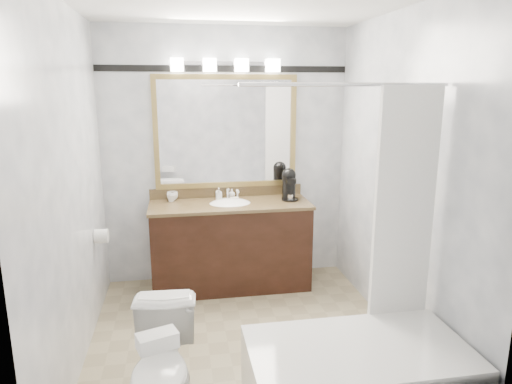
# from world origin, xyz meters

# --- Properties ---
(room) EXTENTS (2.42, 2.62, 2.52)m
(room) POSITION_xyz_m (0.00, 0.00, 1.25)
(room) COLOR gray
(room) RESTS_ON ground
(vanity) EXTENTS (1.53, 0.58, 0.97)m
(vanity) POSITION_xyz_m (0.00, 1.02, 0.44)
(vanity) COLOR black
(vanity) RESTS_ON ground
(mirror) EXTENTS (1.40, 0.04, 1.10)m
(mirror) POSITION_xyz_m (0.00, 1.28, 1.50)
(mirror) COLOR #A28749
(mirror) RESTS_ON room
(vanity_light_bar) EXTENTS (1.02, 0.14, 0.12)m
(vanity_light_bar) POSITION_xyz_m (0.00, 1.23, 2.13)
(vanity_light_bar) COLOR silver
(vanity_light_bar) RESTS_ON room
(accent_stripe) EXTENTS (2.40, 0.01, 0.06)m
(accent_stripe) POSITION_xyz_m (0.00, 1.29, 2.10)
(accent_stripe) COLOR black
(accent_stripe) RESTS_ON room
(bathtub) EXTENTS (1.30, 0.75, 1.96)m
(bathtub) POSITION_xyz_m (0.55, -0.90, 0.28)
(bathtub) COLOR white
(bathtub) RESTS_ON ground
(tp_roll) EXTENTS (0.11, 0.12, 0.12)m
(tp_roll) POSITION_xyz_m (-1.14, 0.66, 0.70)
(tp_roll) COLOR white
(tp_roll) RESTS_ON room
(toilet) EXTENTS (0.43, 0.70, 0.69)m
(toilet) POSITION_xyz_m (-0.61, -0.80, 0.34)
(toilet) COLOR white
(toilet) RESTS_ON ground
(tissue_box) EXTENTS (0.22, 0.16, 0.08)m
(tissue_box) POSITION_xyz_m (-0.61, -1.12, 0.73)
(tissue_box) COLOR white
(tissue_box) RESTS_ON toilet
(coffee_maker) EXTENTS (0.16, 0.20, 0.31)m
(coffee_maker) POSITION_xyz_m (0.59, 1.07, 1.01)
(coffee_maker) COLOR black
(coffee_maker) RESTS_ON vanity
(cup_left) EXTENTS (0.13, 0.13, 0.08)m
(cup_left) POSITION_xyz_m (-0.54, 1.22, 0.89)
(cup_left) COLOR white
(cup_left) RESTS_ON vanity
(cup_right) EXTENTS (0.08, 0.08, 0.07)m
(cup_right) POSITION_xyz_m (-0.55, 1.16, 0.89)
(cup_right) COLOR white
(cup_right) RESTS_ON vanity
(soap_bottle_a) EXTENTS (0.06, 0.06, 0.12)m
(soap_bottle_a) POSITION_xyz_m (-0.09, 1.16, 0.91)
(soap_bottle_a) COLOR white
(soap_bottle_a) RESTS_ON vanity
(soap_bottle_b) EXTENTS (0.09, 0.09, 0.09)m
(soap_bottle_b) POSITION_xyz_m (0.04, 1.23, 0.89)
(soap_bottle_b) COLOR white
(soap_bottle_b) RESTS_ON vanity
(soap_bar) EXTENTS (0.08, 0.06, 0.02)m
(soap_bar) POSITION_xyz_m (0.06, 1.13, 0.86)
(soap_bar) COLOR beige
(soap_bar) RESTS_ON vanity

